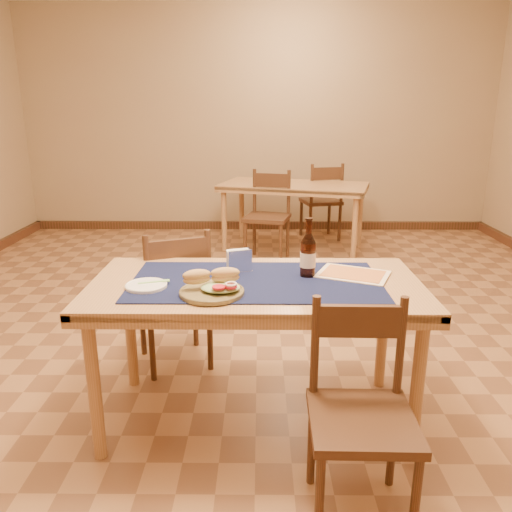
{
  "coord_description": "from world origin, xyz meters",
  "views": [
    {
      "loc": [
        0.02,
        -3.08,
        1.55
      ],
      "look_at": [
        0.0,
        -0.7,
        0.85
      ],
      "focal_mm": 35.0,
      "sensor_mm": 36.0,
      "label": 1
    }
  ],
  "objects_px": {
    "back_table": "(294,191)",
    "sandwich_plate": "(214,287)",
    "main_table": "(256,297)",
    "chair_main_near": "(361,410)",
    "napkin_holder": "(239,261)",
    "beer_bottle": "(308,255)",
    "chair_main_far": "(175,296)"
  },
  "relations": [
    {
      "from": "back_table",
      "to": "napkin_holder",
      "type": "bearing_deg",
      "value": -98.74
    },
    {
      "from": "chair_main_far",
      "to": "napkin_holder",
      "type": "relative_size",
      "value": 6.36
    },
    {
      "from": "main_table",
      "to": "chair_main_near",
      "type": "xyz_separation_m",
      "value": [
        0.41,
        -0.62,
        -0.22
      ]
    },
    {
      "from": "main_table",
      "to": "back_table",
      "type": "relative_size",
      "value": 0.91
    },
    {
      "from": "sandwich_plate",
      "to": "beer_bottle",
      "type": "bearing_deg",
      "value": 29.81
    },
    {
      "from": "back_table",
      "to": "sandwich_plate",
      "type": "distance_m",
      "value": 3.53
    },
    {
      "from": "back_table",
      "to": "sandwich_plate",
      "type": "xyz_separation_m",
      "value": [
        -0.59,
        -3.48,
        0.12
      ]
    },
    {
      "from": "sandwich_plate",
      "to": "napkin_holder",
      "type": "distance_m",
      "value": 0.33
    },
    {
      "from": "back_table",
      "to": "sandwich_plate",
      "type": "bearing_deg",
      "value": -99.6
    },
    {
      "from": "main_table",
      "to": "sandwich_plate",
      "type": "relative_size",
      "value": 5.46
    },
    {
      "from": "napkin_holder",
      "to": "chair_main_far",
      "type": "bearing_deg",
      "value": 134.75
    },
    {
      "from": "chair_main_far",
      "to": "sandwich_plate",
      "type": "xyz_separation_m",
      "value": [
        0.31,
        -0.73,
        0.32
      ]
    },
    {
      "from": "main_table",
      "to": "back_table",
      "type": "bearing_deg",
      "value": 83.08
    },
    {
      "from": "main_table",
      "to": "chair_main_far",
      "type": "height_order",
      "value": "chair_main_far"
    },
    {
      "from": "main_table",
      "to": "chair_main_near",
      "type": "bearing_deg",
      "value": -56.49
    },
    {
      "from": "back_table",
      "to": "beer_bottle",
      "type": "height_order",
      "value": "beer_bottle"
    },
    {
      "from": "beer_bottle",
      "to": "chair_main_near",
      "type": "bearing_deg",
      "value": -77.63
    },
    {
      "from": "napkin_holder",
      "to": "sandwich_plate",
      "type": "bearing_deg",
      "value": -107.87
    },
    {
      "from": "beer_bottle",
      "to": "chair_main_far",
      "type": "bearing_deg",
      "value": 147.58
    },
    {
      "from": "main_table",
      "to": "napkin_holder",
      "type": "height_order",
      "value": "napkin_holder"
    },
    {
      "from": "beer_bottle",
      "to": "napkin_holder",
      "type": "relative_size",
      "value": 2.08
    },
    {
      "from": "beer_bottle",
      "to": "napkin_holder",
      "type": "height_order",
      "value": "beer_bottle"
    },
    {
      "from": "back_table",
      "to": "sandwich_plate",
      "type": "relative_size",
      "value": 6.01
    },
    {
      "from": "sandwich_plate",
      "to": "main_table",
      "type": "bearing_deg",
      "value": 43.73
    },
    {
      "from": "chair_main_near",
      "to": "beer_bottle",
      "type": "xyz_separation_m",
      "value": [
        -0.15,
        0.69,
        0.42
      ]
    },
    {
      "from": "back_table",
      "to": "chair_main_far",
      "type": "bearing_deg",
      "value": -108.14
    },
    {
      "from": "napkin_holder",
      "to": "chair_main_near",
      "type": "bearing_deg",
      "value": -56.77
    },
    {
      "from": "beer_bottle",
      "to": "napkin_holder",
      "type": "xyz_separation_m",
      "value": [
        -0.34,
        0.06,
        -0.05
      ]
    },
    {
      "from": "main_table",
      "to": "beer_bottle",
      "type": "xyz_separation_m",
      "value": [
        0.26,
        0.07,
        0.2
      ]
    },
    {
      "from": "sandwich_plate",
      "to": "beer_bottle",
      "type": "distance_m",
      "value": 0.52
    },
    {
      "from": "main_table",
      "to": "sandwich_plate",
      "type": "height_order",
      "value": "sandwich_plate"
    },
    {
      "from": "chair_main_far",
      "to": "beer_bottle",
      "type": "relative_size",
      "value": 3.05
    }
  ]
}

